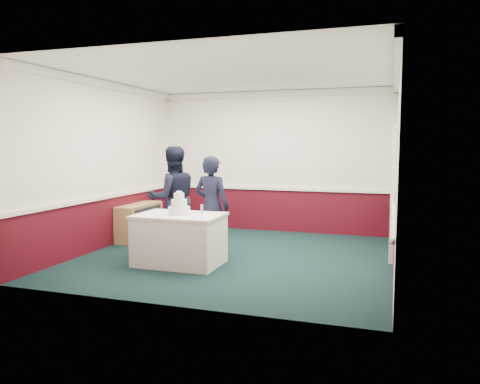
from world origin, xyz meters
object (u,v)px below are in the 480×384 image
(champagne_flute, at_px, (202,209))
(person_man, at_px, (173,199))
(cake_table, at_px, (180,239))
(sideboard, at_px, (139,222))
(person_woman, at_px, (212,207))
(wedding_cake, at_px, (179,207))
(cake_knife, at_px, (172,216))

(champagne_flute, xyz_separation_m, person_man, (-1.03, 1.14, -0.01))
(cake_table, relative_size, champagne_flute, 6.44)
(sideboard, relative_size, person_woman, 0.71)
(wedding_cake, xyz_separation_m, person_man, (-0.53, 0.86, 0.02))
(sideboard, relative_size, champagne_flute, 5.85)
(wedding_cake, height_order, person_woman, person_woman)
(cake_table, bearing_deg, wedding_cake, 90.00)
(champagne_flute, bearing_deg, person_man, 132.13)
(sideboard, xyz_separation_m, champagne_flute, (2.09, -1.79, 0.58))
(wedding_cake, relative_size, cake_knife, 1.65)
(wedding_cake, xyz_separation_m, champagne_flute, (0.50, -0.28, 0.03))
(sideboard, bearing_deg, wedding_cake, -43.47)
(cake_knife, bearing_deg, champagne_flute, -4.47)
(champagne_flute, bearing_deg, cake_knife, 171.42)
(person_man, bearing_deg, sideboard, -70.34)
(cake_table, distance_m, person_woman, 0.80)
(sideboard, xyz_separation_m, wedding_cake, (1.59, -1.51, 0.55))
(cake_table, height_order, champagne_flute, champagne_flute)
(sideboard, bearing_deg, person_man, -31.45)
(cake_knife, bearing_deg, person_man, 119.47)
(cake_knife, bearing_deg, sideboard, 136.55)
(cake_table, bearing_deg, person_man, 121.74)
(person_woman, bearing_deg, cake_table, 69.44)
(wedding_cake, xyz_separation_m, person_woman, (0.30, 0.60, -0.06))
(cake_knife, distance_m, person_man, 1.18)
(wedding_cake, distance_m, cake_knife, 0.23)
(sideboard, xyz_separation_m, person_man, (1.06, -0.65, 0.57))
(cake_knife, relative_size, champagne_flute, 1.07)
(sideboard, bearing_deg, cake_knife, -47.57)
(champagne_flute, bearing_deg, person_woman, 102.56)
(cake_table, distance_m, person_man, 1.14)
(sideboard, xyz_separation_m, cake_table, (1.59, -1.51, 0.05))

